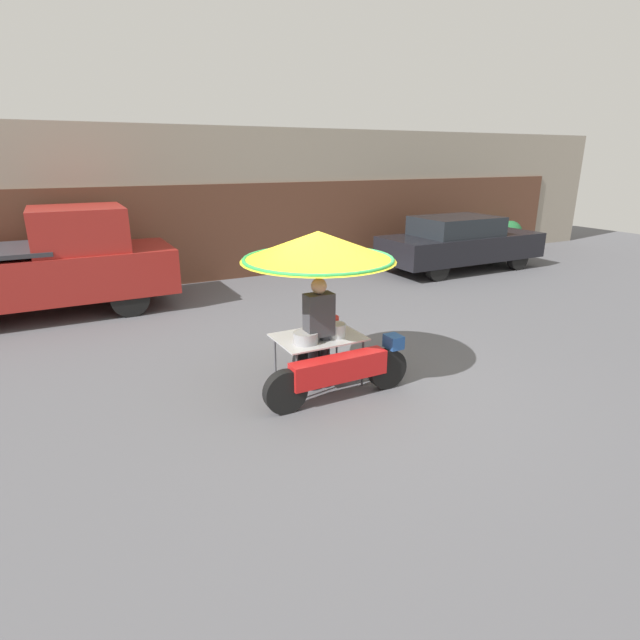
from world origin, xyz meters
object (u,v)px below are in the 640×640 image
(vendor_person, at_px, (319,328))
(potted_plant, at_px, (510,234))
(pickup_truck, at_px, (46,266))
(parked_car, at_px, (460,242))
(vendor_motorcycle_cart, at_px, (320,264))

(vendor_person, distance_m, potted_plant, 12.21)
(pickup_truck, bearing_deg, parked_car, -3.20)
(vendor_motorcycle_cart, distance_m, potted_plant, 12.15)
(vendor_motorcycle_cart, height_order, potted_plant, vendor_motorcycle_cart)
(parked_car, bearing_deg, potted_plant, 21.81)
(vendor_motorcycle_cart, relative_size, potted_plant, 2.08)
(vendor_person, relative_size, potted_plant, 1.51)
(vendor_person, bearing_deg, parked_car, 35.07)
(vendor_person, height_order, pickup_truck, pickup_truck)
(parked_car, distance_m, potted_plant, 3.77)
(pickup_truck, bearing_deg, vendor_motorcycle_cart, -58.71)
(vendor_motorcycle_cart, height_order, vendor_person, vendor_motorcycle_cart)
(vendor_motorcycle_cart, relative_size, vendor_person, 1.38)
(vendor_person, relative_size, pickup_truck, 0.31)
(potted_plant, bearing_deg, parked_car, -158.19)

